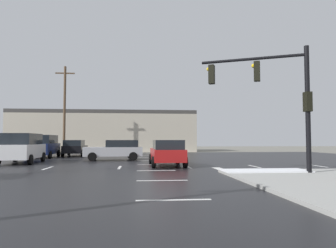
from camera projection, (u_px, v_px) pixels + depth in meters
ground_plane at (154, 168)px, 18.18m from camera, size 120.00×120.00×0.00m
road_asphalt at (154, 167)px, 18.18m from camera, size 44.00×44.00×0.02m
snow_strip_curbside at (265, 171)px, 14.68m from camera, size 4.00×1.60×0.06m
lane_markings at (178, 169)px, 16.92m from camera, size 36.15×36.15×0.01m
traffic_signal_mast at (276, 89)px, 14.75m from camera, size 4.62×2.28×5.79m
strip_building_background at (106, 132)px, 44.73m from camera, size 24.88×8.00×5.61m
sedan_black at (75, 148)px, 30.87m from camera, size 2.10×4.57×1.58m
sedan_red at (167, 152)px, 19.12m from camera, size 2.07×4.56×1.58m
sedan_silver at (115, 150)px, 24.66m from camera, size 4.66×2.37×1.58m
suv_navy at (43, 146)px, 28.25m from camera, size 2.27×4.88×2.03m
suv_white at (23, 147)px, 21.58m from camera, size 2.36×4.91×2.03m
utility_pole_distant at (65, 108)px, 36.31m from camera, size 2.20×0.28×10.19m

